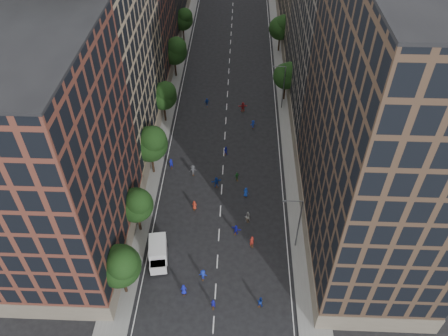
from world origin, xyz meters
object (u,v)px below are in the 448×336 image
object	(u,v)px
skater_2	(260,302)
streetlamp_near	(298,221)
streetlamp_far	(283,85)
skater_1	(213,304)
cargo_van	(158,253)
skater_0	(184,290)

from	to	relation	value
skater_2	streetlamp_near	bearing A→B (deg)	-97.09
streetlamp_far	skater_1	size ratio (longest dim) A/B	5.89
cargo_van	skater_1	distance (m)	10.20
streetlamp_near	skater_2	size ratio (longest dim) A/B	5.66
cargo_van	skater_2	bearing A→B (deg)	-33.57
skater_0	skater_1	distance (m)	4.17
streetlamp_far	cargo_van	world-z (taller)	streetlamp_far
skater_0	streetlamp_near	bearing A→B (deg)	-158.28
streetlamp_far	skater_1	bearing A→B (deg)	-103.84
streetlamp_far	skater_0	distance (m)	43.58
streetlamp_near	skater_0	bearing A→B (deg)	-150.96
streetlamp_near	skater_0	distance (m)	16.92
skater_0	skater_2	size ratio (longest dim) A/B	1.03
skater_0	cargo_van	bearing A→B (deg)	-59.09
streetlamp_far	skater_2	xyz separation A→B (m)	(-4.83, -42.19, -4.37)
streetlamp_near	skater_2	world-z (taller)	streetlamp_near
cargo_van	skater_0	size ratio (longest dim) A/B	3.26
streetlamp_far	skater_0	size ratio (longest dim) A/B	5.49
cargo_van	skater_2	distance (m)	14.74
streetlamp_far	skater_2	bearing A→B (deg)	-96.53
streetlamp_near	skater_0	world-z (taller)	streetlamp_near
streetlamp_far	skater_2	world-z (taller)	streetlamp_far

